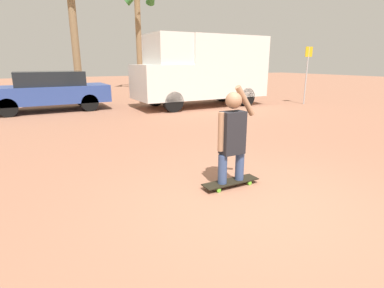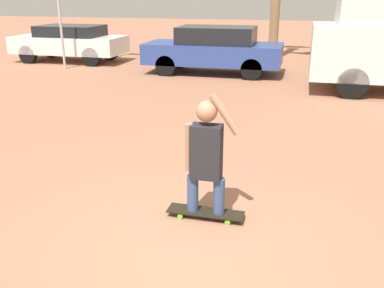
{
  "view_description": "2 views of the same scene",
  "coord_description": "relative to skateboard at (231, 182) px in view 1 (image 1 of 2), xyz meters",
  "views": [
    {
      "loc": [
        -2.61,
        -2.93,
        1.92
      ],
      "look_at": [
        -0.21,
        1.49,
        0.54
      ],
      "focal_mm": 28.0,
      "sensor_mm": 36.0,
      "label": 1
    },
    {
      "loc": [
        1.06,
        -3.93,
        2.66
      ],
      "look_at": [
        -0.27,
        1.25,
        0.74
      ],
      "focal_mm": 40.0,
      "sensor_mm": 36.0,
      "label": 2
    }
  ],
  "objects": [
    {
      "name": "camper_van",
      "position": [
        4.26,
        8.06,
        1.57
      ],
      "size": [
        5.81,
        2.21,
        3.01
      ],
      "color": "black",
      "rests_on": "ground_plane"
    },
    {
      "name": "street_sign",
      "position": [
        8.74,
        6.29,
        1.58
      ],
      "size": [
        0.44,
        0.06,
        2.58
      ],
      "color": "#B7B7BC",
      "rests_on": "ground_plane"
    },
    {
      "name": "skateboard",
      "position": [
        0.0,
        0.0,
        0.0
      ],
      "size": [
        0.95,
        0.25,
        0.08
      ],
      "color": "black",
      "rests_on": "ground_plane"
    },
    {
      "name": "parked_car_blue",
      "position": [
        -1.91,
        9.75,
        0.75
      ],
      "size": [
        4.56,
        1.89,
        1.56
      ],
      "color": "black",
      "rests_on": "ground_plane"
    },
    {
      "name": "person_skateboarder",
      "position": [
        -0.0,
        0.0,
        0.8
      ],
      "size": [
        0.66,
        0.25,
        1.51
      ],
      "color": "#384C7A",
      "rests_on": "skateboard"
    },
    {
      "name": "ground_plane",
      "position": [
        -0.05,
        -0.67,
        -0.07
      ],
      "size": [
        80.0,
        80.0,
        0.0
      ],
      "primitive_type": "plane",
      "color": "#A36B51"
    }
  ]
}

